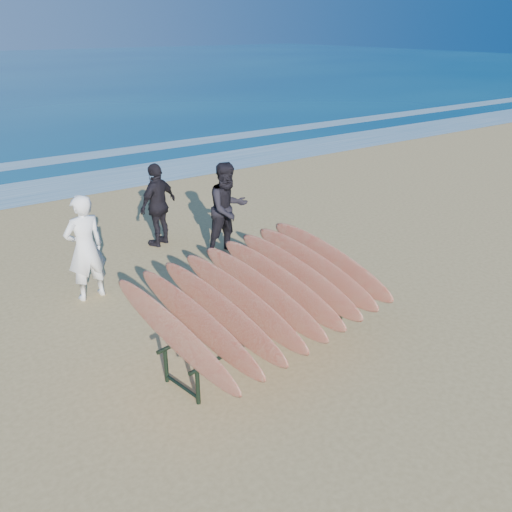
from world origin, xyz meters
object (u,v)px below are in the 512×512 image
object	(u,v)px
surfboard_rack	(262,293)
person_dark_b	(158,205)
person_dark_a	(228,209)
person_white	(85,248)

from	to	relation	value
surfboard_rack	person_dark_b	size ratio (longest dim) A/B	2.01
surfboard_rack	person_dark_a	world-z (taller)	person_dark_a
person_white	person_dark_a	bearing A→B (deg)	179.60
surfboard_rack	person_dark_b	distance (m)	4.58
person_white	person_dark_b	xyz separation A→B (m)	(2.08, 1.54, -0.04)
surfboard_rack	person_white	bearing A→B (deg)	106.41
person_white	surfboard_rack	bearing A→B (deg)	110.41
person_dark_b	person_dark_a	bearing A→B (deg)	103.01
surfboard_rack	person_white	size ratio (longest dim) A/B	1.93
surfboard_rack	person_dark_b	bearing A→B (deg)	72.62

